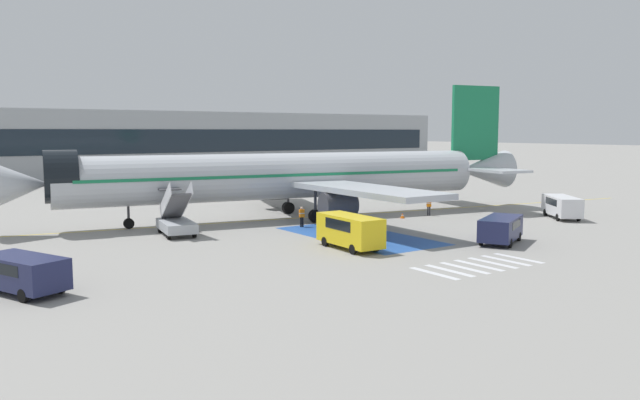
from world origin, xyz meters
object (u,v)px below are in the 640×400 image
Objects in this scene: terminal_building at (141,144)px; service_van_1 at (562,205)px; traffic_cone_0 at (402,216)px; ground_crew_0 at (429,205)px; service_van_0 at (501,227)px; service_van_2 at (350,229)px; service_van_3 at (23,271)px; ground_crew_1 at (302,215)px; boarding_stairs_forward at (176,222)px; fuel_tanker at (229,178)px; airliner at (289,176)px.

service_van_1 is at bearing -79.19° from terminal_building.
ground_crew_0 is at bearing -0.08° from traffic_cone_0.
service_van_0 reaches higher than ground_crew_0.
ground_crew_0 is (15.89, 8.83, -0.36)m from service_van_2.
service_van_3 is at bearing 51.23° from ground_crew_0.
service_van_0 is at bearing -20.77° from service_van_2.
service_van_3 is 36.82m from ground_crew_0.
service_van_0 reaches higher than ground_crew_1.
boarding_stairs_forward is 1.02× the size of service_van_1.
traffic_cone_0 is at bearing 172.56° from service_van_3.
fuel_tanker is 1.78× the size of service_van_3.
service_van_1 reaches higher than service_van_3.
boarding_stairs_forward is 34.17m from fuel_tanker.
service_van_0 is at bearing -153.59° from airliner.
terminal_building is (-2.08, 63.53, 5.28)m from traffic_cone_0.
service_van_0 is 3.16× the size of ground_crew_1.
service_van_3 reaches higher than ground_crew_0.
boarding_stairs_forward is 3.30× the size of ground_crew_1.
service_van_1 is 0.99× the size of service_van_2.
service_van_0 is at bearing -90.53° from terminal_building.
fuel_tanker is at bearing -150.32° from service_van_3.
airliner is 103.30× the size of traffic_cone_0.
ground_crew_0 is 3.60× the size of traffic_cone_0.
airliner reaches higher than ground_crew_0.
terminal_building is (17.91, 60.54, 4.51)m from boarding_stairs_forward.
fuel_tanker is 5.43× the size of ground_crew_0.
service_van_1 reaches higher than ground_crew_0.
service_van_3 is 3.09× the size of ground_crew_1.
service_van_0 is 0.98× the size of service_van_1.
fuel_tanker is 51.17m from service_van_3.
service_van_2 is at bearing -48.36° from boarding_stairs_forward.
fuel_tanker is at bearing 92.53° from traffic_cone_0.
service_van_1 is at bearing -9.58° from boarding_stairs_forward.
fuel_tanker is (18.59, 28.67, 0.71)m from boarding_stairs_forward.
service_van_0 reaches higher than traffic_cone_0.
terminal_building reaches higher than ground_crew_1.
traffic_cone_0 is at bearing -114.00° from airliner.
service_van_3 is (-29.68, 4.13, -0.00)m from service_van_0.
boarding_stairs_forward reaches higher than ground_crew_0.
traffic_cone_0 is at bearing 37.70° from service_van_2.
service_van_0 is 29.97m from service_van_3.
terminal_building reaches higher than traffic_cone_0.
service_van_3 is (-19.81, -0.17, -0.22)m from service_van_2.
terminal_building is at bearing 86.27° from ground_crew_1.
ground_crew_1 is at bearing 0.93° from service_van_0.
service_van_0 is 76.80m from terminal_building.
service_van_3 is at bearing -176.72° from service_van_2.
fuel_tanker is at bearing -44.57° from ground_crew_0.
service_van_3 is (-31.06, -40.66, -0.61)m from fuel_tanker.
service_van_0 is at bearing 102.45° from ground_crew_0.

